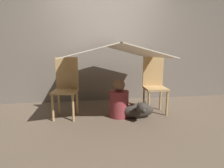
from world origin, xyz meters
TOP-DOWN VIEW (x-y plane):
  - ground_plane at (0.00, 0.00)m, footprint 8.80×8.80m
  - wall_back at (0.00, 1.26)m, footprint 7.00×0.05m
  - chair_left at (-0.76, 0.30)m, footprint 0.43×0.43m
  - chair_right at (0.78, 0.30)m, footprint 0.40×0.40m
  - sheet_canopy at (0.00, 0.23)m, footprint 1.54×1.47m
  - person_front at (0.10, 0.14)m, footprint 0.32×0.32m
  - dog at (0.40, -0.01)m, footprint 0.51×0.41m
  - floor_cushion at (0.28, 0.35)m, footprint 0.43×0.34m

SIDE VIEW (x-z plane):
  - ground_plane at x=0.00m, z-range 0.00..0.00m
  - floor_cushion at x=0.28m, z-range 0.00..0.10m
  - dog at x=0.40m, z-range -0.02..0.31m
  - person_front at x=0.10m, z-range -0.05..0.58m
  - chair_left at x=-0.76m, z-range 0.04..1.02m
  - chair_right at x=0.78m, z-range 0.04..1.02m
  - sheet_canopy at x=0.00m, z-range 0.98..1.19m
  - wall_back at x=0.00m, z-range 0.00..2.50m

